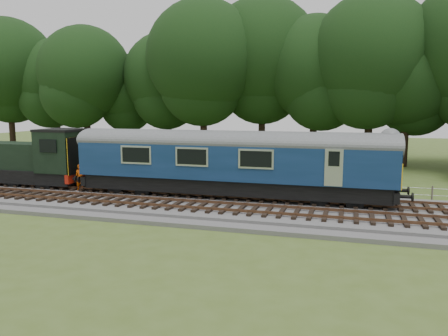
% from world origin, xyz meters
% --- Properties ---
extents(ground, '(120.00, 120.00, 0.00)m').
position_xyz_m(ground, '(0.00, 0.00, 0.00)').
color(ground, '#455B21').
rests_on(ground, ground).
extents(ballast, '(70.00, 7.00, 0.35)m').
position_xyz_m(ballast, '(0.00, 0.00, 0.17)').
color(ballast, '#4C4C4F').
rests_on(ballast, ground).
extents(track_north, '(67.20, 2.40, 0.21)m').
position_xyz_m(track_north, '(0.00, 1.40, 0.42)').
color(track_north, black).
rests_on(track_north, ballast).
extents(track_south, '(67.20, 2.40, 0.21)m').
position_xyz_m(track_south, '(0.00, -1.60, 0.42)').
color(track_south, black).
rests_on(track_south, ballast).
extents(fence, '(64.00, 0.12, 1.00)m').
position_xyz_m(fence, '(0.00, 4.50, 0.00)').
color(fence, '#6B6054').
rests_on(fence, ground).
extents(tree_line, '(70.00, 8.00, 18.00)m').
position_xyz_m(tree_line, '(0.00, 22.00, 0.00)').
color(tree_line, black).
rests_on(tree_line, ground).
extents(dmu_railcar, '(18.05, 2.86, 3.88)m').
position_xyz_m(dmu_railcar, '(2.84, 1.40, 2.61)').
color(dmu_railcar, black).
rests_on(dmu_railcar, ground).
extents(shunter_loco, '(8.91, 2.60, 3.38)m').
position_xyz_m(shunter_loco, '(-11.09, 1.40, 1.97)').
color(shunter_loco, black).
rests_on(shunter_loco, ground).
extents(worker, '(0.67, 0.53, 1.62)m').
position_xyz_m(worker, '(-6.58, 0.62, 1.16)').
color(worker, '#EA560C').
rests_on(worker, ballast).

